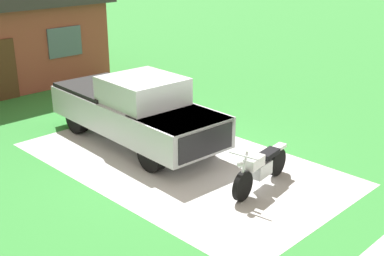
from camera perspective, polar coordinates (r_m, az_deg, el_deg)
ground_plane at (r=12.59m, az=-1.36°, el=-3.98°), size 80.00×80.00×0.00m
driveway_pad at (r=12.59m, az=-1.36°, el=-3.96°), size 4.76×8.20×0.01m
motorcycle at (r=11.30m, az=7.79°, el=-4.49°), size 2.20×0.70×1.09m
pickup_truck at (r=13.72m, az=-6.63°, el=2.23°), size 2.29×5.72×1.90m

